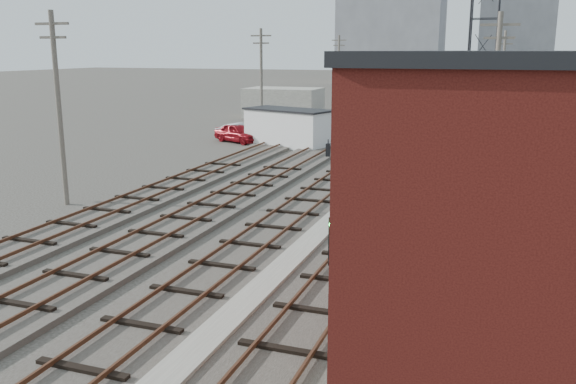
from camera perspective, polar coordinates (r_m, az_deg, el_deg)
The scene contains 23 objects.
ground at distance 63.96m, azimuth 13.25°, elevation 6.29°, with size 320.00×320.00×0.00m, color #282621.
track_right at distance 43.00m, azimuth 13.30°, elevation 3.24°, with size 3.20×90.00×0.39m.
track_mid_right at distance 43.60m, azimuth 8.06°, elevation 3.59°, with size 3.20×90.00×0.39m.
track_mid_left at distance 44.56m, azimuth 3.01°, elevation 3.91°, with size 3.20×90.00×0.39m.
track_left at distance 45.85m, azimuth -1.79°, elevation 4.18°, with size 3.20×90.00×0.39m.
platform_curb at distance 19.69m, azimuth -1.20°, elevation -8.03°, with size 0.90×28.00×0.26m, color gray.
brick_building at distance 15.59m, azimuth 20.72°, elevation -1.12°, with size 6.54×12.20×7.22m.
lattice_tower at distance 38.19m, azimuth 17.76°, elevation 12.92°, with size 1.60×1.60×15.00m.
utility_pole_left_a at distance 30.40m, azimuth -20.67°, elevation 7.70°, with size 1.80×0.24×9.00m.
utility_pole_left_b at distance 52.03m, azimuth -2.51°, elevation 10.44°, with size 1.80×0.24×9.00m.
utility_pole_left_c at distance 75.76m, azimuth 4.75°, elevation 11.25°, with size 1.80×0.24×9.00m.
utility_pole_right_a at distance 31.26m, azimuth 18.74°, elevation 7.97°, with size 1.80×0.24×9.00m.
utility_pole_right_b at distance 61.21m, azimuth 19.41°, elevation 10.12°, with size 1.80×0.24×9.00m.
apartment_left at distance 140.62m, azimuth 9.72°, elevation 16.12°, with size 22.00×14.00×30.00m, color gray.
apartment_right at distance 153.27m, azimuth 20.65°, elevation 14.48°, with size 16.00×12.00×26.00m, color gray.
shed_left at distance 67.47m, azimuth -0.43°, elevation 8.34°, with size 8.00×5.00×3.20m, color gray.
shed_right at distance 73.37m, azimuth 21.32°, elevation 8.16°, with size 6.00×6.00×4.00m, color gray.
signal_mast at distance 13.84m, azimuth 4.26°, elevation -8.53°, with size 0.40×0.40×3.72m.
switch_stand at distance 41.48m, azimuth 3.77°, elevation 3.89°, with size 0.33×0.33×1.26m.
site_trailer at distance 46.91m, azimuth 0.04°, elevation 6.06°, with size 7.45×5.00×2.89m.
car_red at distance 49.23m, azimuth -4.66°, elevation 5.53°, with size 1.79×4.45×1.52m, color maroon.
car_silver at distance 49.80m, azimuth -4.31°, elevation 5.58°, with size 1.52×4.35×1.43m, color #B5B9BD.
car_grey at distance 54.82m, azimuth -1.31°, elevation 6.33°, with size 2.09×5.15×1.49m, color gray.
Camera 1 is at (7.05, -3.16, 7.24)m, focal length 38.00 mm.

